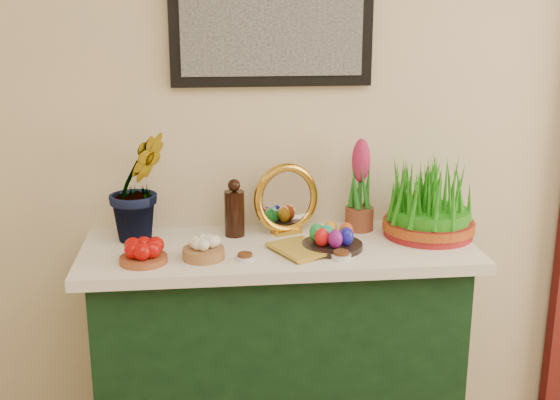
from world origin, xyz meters
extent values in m
cube|color=beige|center=(0.00, 2.25, 1.35)|extent=(4.00, 0.04, 2.70)
cube|color=black|center=(-0.37, 2.23, 1.70)|extent=(0.74, 0.03, 0.54)
cube|color=#A5A5A5|center=(-0.37, 2.21, 1.70)|extent=(0.66, 0.01, 0.46)
cube|color=#14371A|center=(-0.37, 2.00, 0.42)|extent=(1.30, 0.45, 0.85)
cube|color=white|center=(-0.37, 2.00, 0.87)|extent=(1.40, 0.55, 0.04)
imported|color=#217920|center=(-0.87, 2.12, 1.15)|extent=(0.34, 0.32, 0.53)
cylinder|color=#964824|center=(-0.84, 1.87, 0.90)|extent=(0.17, 0.17, 0.02)
cylinder|color=olive|center=(-0.64, 1.89, 0.91)|extent=(0.18, 0.18, 0.04)
cylinder|color=black|center=(-0.52, 2.13, 0.98)|extent=(0.07, 0.07, 0.17)
sphere|color=black|center=(-0.52, 2.13, 1.08)|extent=(0.05, 0.05, 0.05)
cube|color=gold|center=(-0.33, 2.13, 0.90)|extent=(0.12, 0.09, 0.02)
torus|color=gold|center=(-0.33, 2.14, 1.02)|extent=(0.27, 0.15, 0.27)
cylinder|color=silver|center=(-0.33, 2.14, 1.02)|extent=(0.20, 0.10, 0.20)
imported|color=gold|center=(-0.38, 1.88, 0.90)|extent=(0.22, 0.25, 0.03)
cylinder|color=silver|center=(-0.50, 1.85, 0.90)|extent=(0.06, 0.06, 0.02)
cylinder|color=#592D14|center=(-0.50, 1.85, 0.91)|extent=(0.05, 0.05, 0.01)
cylinder|color=silver|center=(-0.18, 1.84, 0.90)|extent=(0.07, 0.07, 0.02)
cylinder|color=#592D14|center=(-0.18, 1.84, 0.91)|extent=(0.05, 0.05, 0.01)
cylinder|color=black|center=(-0.19, 1.94, 0.90)|extent=(0.28, 0.28, 0.02)
ellipsoid|color=red|center=(-0.23, 1.91, 0.94)|extent=(0.05, 0.05, 0.07)
ellipsoid|color=#1817A3|center=(-0.15, 1.91, 0.94)|extent=(0.05, 0.05, 0.07)
ellipsoid|color=orange|center=(-0.19, 1.98, 0.94)|extent=(0.05, 0.05, 0.07)
ellipsoid|color=green|center=(-0.24, 1.96, 0.94)|extent=(0.05, 0.05, 0.07)
ellipsoid|color=#D54A19|center=(-0.14, 1.96, 0.94)|extent=(0.05, 0.05, 0.07)
ellipsoid|color=#7E177D|center=(-0.19, 1.89, 0.94)|extent=(0.05, 0.05, 0.07)
ellipsoid|color=#0EA88D|center=(-0.21, 1.94, 0.94)|extent=(0.05, 0.05, 0.07)
cylinder|color=brown|center=(-0.05, 2.15, 0.93)|extent=(0.11, 0.11, 0.09)
ellipsoid|color=#D32A68|center=(-0.05, 2.15, 1.16)|extent=(0.07, 0.07, 0.17)
cylinder|color=maroon|center=(0.19, 2.05, 0.92)|extent=(0.33, 0.33, 0.06)
cylinder|color=maroon|center=(0.19, 2.05, 0.93)|extent=(0.34, 0.34, 0.03)
camera|label=1|loc=(-0.63, -0.36, 1.72)|focal=45.00mm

